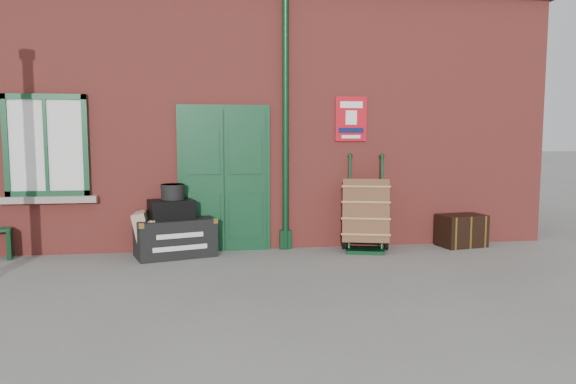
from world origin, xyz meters
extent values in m
plane|color=gray|center=(0.00, 0.00, 0.00)|extent=(80.00, 80.00, 0.00)
cube|color=#A53C35|center=(0.00, 3.50, 2.00)|extent=(10.00, 4.00, 4.00)
cube|color=#38302B|center=(0.00, 3.50, 4.15)|extent=(10.30, 4.30, 0.30)
cube|color=#0F391F|center=(-0.30, 1.46, 1.10)|extent=(1.42, 0.12, 2.32)
cube|color=white|center=(-2.90, 1.45, 1.65)|extent=(1.20, 0.08, 1.50)
cylinder|color=#0C3218|center=(0.65, 1.42, 2.00)|extent=(0.10, 0.10, 4.00)
cube|color=red|center=(1.70, 1.47, 2.05)|extent=(0.50, 0.03, 0.70)
cube|color=#0C3218|center=(-3.45, 1.40, 0.22)|extent=(0.15, 0.43, 0.43)
cube|color=black|center=(-1.05, 1.16, 0.28)|extent=(1.27, 0.92, 0.57)
cube|color=black|center=(-1.10, 1.16, 0.71)|extent=(0.73, 0.61, 0.28)
cylinder|color=black|center=(-1.07, 1.19, 0.96)|extent=(0.42, 0.42, 0.23)
cube|color=tan|center=(-1.49, 1.16, 0.34)|extent=(0.34, 0.49, 0.69)
cube|color=tan|center=(-1.31, 1.06, 0.30)|extent=(0.34, 0.44, 0.60)
cube|color=#0C3218|center=(1.84, 1.02, 0.03)|extent=(0.66, 0.54, 0.06)
cylinder|color=#0C3218|center=(1.64, 1.28, 0.74)|extent=(0.14, 0.40, 1.45)
cylinder|color=#0C3218|center=(2.13, 1.16, 0.74)|extent=(0.14, 0.40, 1.45)
cylinder|color=black|center=(1.57, 1.33, 0.14)|extent=(0.12, 0.28, 0.27)
cylinder|color=black|center=(2.22, 1.16, 0.14)|extent=(0.12, 0.28, 0.27)
cube|color=brown|center=(1.88, 1.20, 0.60)|extent=(0.88, 0.92, 1.08)
cube|color=black|center=(3.51, 1.25, 0.26)|extent=(0.79, 0.60, 0.52)
camera|label=1|loc=(-0.53, -7.22, 1.87)|focal=35.00mm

